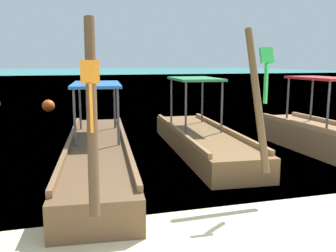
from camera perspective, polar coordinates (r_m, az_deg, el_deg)
The scene contains 5 objects.
sea_water at distance 64.98m, azimuth -14.05°, elevation 7.74°, with size 120.00×120.00×0.00m, color teal.
longtail_boat_orange_ribbon at distance 7.76m, azimuth -10.81°, elevation -4.14°, with size 1.83×7.01×2.70m.
longtail_boat_green_ribbon at distance 9.03m, azimuth 5.28°, elevation -2.02°, with size 1.64×6.18×2.75m.
longtail_boat_blue_ribbon at distance 9.32m, azimuth 24.48°, elevation -2.13°, with size 1.15×5.61×2.58m.
mooring_buoy_far at distance 16.89m, azimuth -18.04°, elevation 2.97°, with size 0.54×0.54×0.54m.
Camera 1 is at (-1.93, -2.51, 2.19)m, focal length 39.34 mm.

